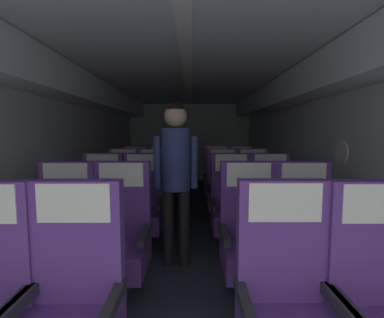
% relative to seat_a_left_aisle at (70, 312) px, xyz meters
% --- Properties ---
extents(ground, '(3.59, 8.37, 0.02)m').
position_rel_seat_a_left_aisle_xyz_m(ground, '(0.54, 2.46, -0.46)').
color(ground, '#2D3342').
extents(fuselage_shell, '(3.47, 8.02, 2.18)m').
position_rel_seat_a_left_aisle_xyz_m(fuselage_shell, '(0.54, 2.71, 1.14)').
color(fuselage_shell, silver).
rests_on(fuselage_shell, ground).
extents(seat_a_left_aisle, '(0.50, 0.51, 1.08)m').
position_rel_seat_a_left_aisle_xyz_m(seat_a_left_aisle, '(0.00, 0.00, 0.00)').
color(seat_a_left_aisle, '#38383D').
rests_on(seat_a_left_aisle, ground).
extents(seat_a_right_window, '(0.50, 0.51, 1.08)m').
position_rel_seat_a_left_aisle_xyz_m(seat_a_right_window, '(1.07, 0.01, 0.00)').
color(seat_a_right_window, '#38383D').
rests_on(seat_a_right_window, ground).
extents(seat_b_left_window, '(0.50, 0.51, 1.08)m').
position_rel_seat_a_left_aisle_xyz_m(seat_b_left_window, '(-0.47, 0.93, 0.00)').
color(seat_b_left_window, '#38383D').
rests_on(seat_b_left_window, ground).
extents(seat_b_left_aisle, '(0.50, 0.51, 1.08)m').
position_rel_seat_a_left_aisle_xyz_m(seat_b_left_aisle, '(0.00, 0.94, 0.00)').
color(seat_b_left_aisle, '#38383D').
rests_on(seat_b_left_aisle, ground).
extents(seat_b_right_aisle, '(0.50, 0.51, 1.08)m').
position_rel_seat_a_left_aisle_xyz_m(seat_b_right_aisle, '(1.54, 0.93, 0.00)').
color(seat_b_right_aisle, '#38383D').
rests_on(seat_b_right_aisle, ground).
extents(seat_b_right_window, '(0.50, 0.51, 1.08)m').
position_rel_seat_a_left_aisle_xyz_m(seat_b_right_window, '(1.08, 0.94, 0.00)').
color(seat_b_right_window, '#38383D').
rests_on(seat_b_right_window, ground).
extents(seat_c_left_window, '(0.50, 0.51, 1.08)m').
position_rel_seat_a_left_aisle_xyz_m(seat_c_left_window, '(-0.46, 1.89, 0.00)').
color(seat_c_left_window, '#38383D').
rests_on(seat_c_left_window, ground).
extents(seat_c_left_aisle, '(0.50, 0.51, 1.08)m').
position_rel_seat_a_left_aisle_xyz_m(seat_c_left_aisle, '(0.01, 1.90, 0.00)').
color(seat_c_left_aisle, '#38383D').
rests_on(seat_c_left_aisle, ground).
extents(seat_c_right_aisle, '(0.50, 0.51, 1.08)m').
position_rel_seat_a_left_aisle_xyz_m(seat_c_right_aisle, '(1.54, 1.91, 0.00)').
color(seat_c_right_aisle, '#38383D').
rests_on(seat_c_right_aisle, ground).
extents(seat_c_right_window, '(0.50, 0.51, 1.08)m').
position_rel_seat_a_left_aisle_xyz_m(seat_c_right_window, '(1.06, 1.89, 0.00)').
color(seat_c_right_window, '#38383D').
rests_on(seat_c_right_window, ground).
extents(seat_d_left_window, '(0.50, 0.51, 1.08)m').
position_rel_seat_a_left_aisle_xyz_m(seat_d_left_window, '(-0.46, 2.85, 0.00)').
color(seat_d_left_window, '#38383D').
rests_on(seat_d_left_window, ground).
extents(seat_d_left_aisle, '(0.50, 0.51, 1.08)m').
position_rel_seat_a_left_aisle_xyz_m(seat_d_left_aisle, '(0.01, 2.85, 0.00)').
color(seat_d_left_aisle, '#38383D').
rests_on(seat_d_left_aisle, ground).
extents(seat_d_right_aisle, '(0.50, 0.51, 1.08)m').
position_rel_seat_a_left_aisle_xyz_m(seat_d_right_aisle, '(1.53, 2.85, 0.00)').
color(seat_d_right_aisle, '#38383D').
rests_on(seat_d_right_aisle, ground).
extents(seat_d_right_window, '(0.50, 0.51, 1.08)m').
position_rel_seat_a_left_aisle_xyz_m(seat_d_right_window, '(1.07, 2.83, 0.00)').
color(seat_d_right_window, '#38383D').
rests_on(seat_d_right_window, ground).
extents(seat_e_left_window, '(0.50, 0.51, 1.08)m').
position_rel_seat_a_left_aisle_xyz_m(seat_e_left_window, '(-0.45, 3.81, 0.00)').
color(seat_e_left_window, '#38383D').
rests_on(seat_e_left_window, ground).
extents(seat_e_left_aisle, '(0.50, 0.51, 1.08)m').
position_rel_seat_a_left_aisle_xyz_m(seat_e_left_aisle, '(0.01, 3.79, 0.00)').
color(seat_e_left_aisle, '#38383D').
rests_on(seat_e_left_aisle, ground).
extents(seat_e_right_aisle, '(0.50, 0.51, 1.08)m').
position_rel_seat_a_left_aisle_xyz_m(seat_e_right_aisle, '(1.53, 3.81, 0.00)').
color(seat_e_right_aisle, '#38383D').
rests_on(seat_e_right_aisle, ground).
extents(seat_e_right_window, '(0.50, 0.51, 1.08)m').
position_rel_seat_a_left_aisle_xyz_m(seat_e_right_window, '(1.07, 3.81, 0.00)').
color(seat_e_right_window, '#38383D').
rests_on(seat_e_right_window, ground).
extents(flight_attendant, '(0.43, 0.28, 1.63)m').
position_rel_seat_a_left_aisle_xyz_m(flight_attendant, '(0.44, 1.42, 0.55)').
color(flight_attendant, black).
rests_on(flight_attendant, ground).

